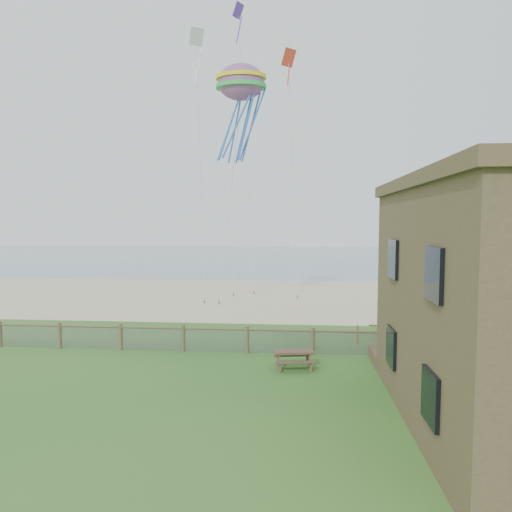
# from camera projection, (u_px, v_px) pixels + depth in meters

# --- Properties ---
(ground) EXTENTS (160.00, 160.00, 0.00)m
(ground) POSITION_uv_depth(u_px,v_px,m) (228.00, 405.00, 15.07)
(ground) COLOR #245C1F
(ground) RESTS_ON ground
(sand_beach) EXTENTS (72.00, 20.00, 0.02)m
(sand_beach) POSITION_uv_depth(u_px,v_px,m) (268.00, 297.00, 36.93)
(sand_beach) COLOR #C2B38C
(sand_beach) RESTS_ON ground
(ocean) EXTENTS (160.00, 68.00, 0.02)m
(ocean) POSITION_uv_depth(u_px,v_px,m) (282.00, 256.00, 80.65)
(ocean) COLOR slate
(ocean) RESTS_ON ground
(chainlink_fence) EXTENTS (36.20, 0.20, 1.25)m
(chainlink_fence) POSITION_uv_depth(u_px,v_px,m) (247.00, 341.00, 20.99)
(chainlink_fence) COLOR #4D422B
(chainlink_fence) RESTS_ON ground
(picnic_table) EXTENTS (1.78, 1.44, 0.68)m
(picnic_table) POSITION_uv_depth(u_px,v_px,m) (294.00, 361.00, 18.75)
(picnic_table) COLOR brown
(picnic_table) RESTS_ON ground
(octopus_kite) EXTENTS (3.68, 2.93, 6.75)m
(octopus_kite) POSITION_uv_depth(u_px,v_px,m) (241.00, 110.00, 29.33)
(octopus_kite) COLOR #F13726
(kite_white) EXTENTS (1.85, 2.10, 2.82)m
(kite_white) POSITION_uv_depth(u_px,v_px,m) (197.00, 51.00, 28.74)
(kite_white) COLOR silver
(kite_purple) EXTENTS (1.92, 1.70, 2.41)m
(kite_purple) POSITION_uv_depth(u_px,v_px,m) (238.00, 20.00, 32.81)
(kite_purple) COLOR #5F31A0
(kite_red) EXTENTS (1.85, 1.88, 2.10)m
(kite_red) POSITION_uv_depth(u_px,v_px,m) (289.00, 64.00, 30.91)
(kite_red) COLOR red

